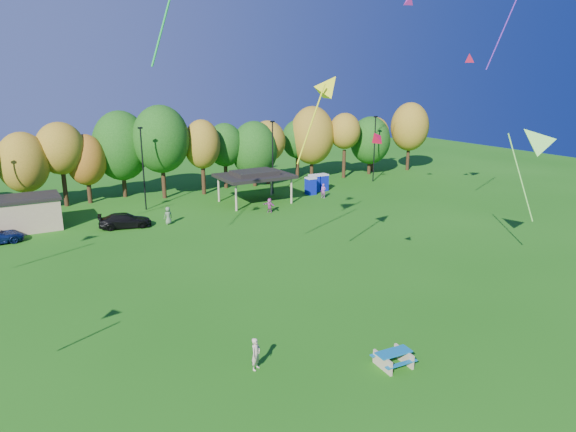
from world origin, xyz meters
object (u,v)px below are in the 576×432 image
picnic_table (393,358)px  kite_flyer (256,354)px  porta_potties (316,184)px  car_d (125,220)px

picnic_table → kite_flyer: (-6.22, 3.21, 0.38)m
porta_potties → kite_flyer: size_ratio=2.20×
kite_flyer → car_d: kite_flyer is taller
porta_potties → kite_flyer: bearing=-126.9°
car_d → porta_potties: bearing=-68.7°
picnic_table → car_d: bearing=104.2°
picnic_table → kite_flyer: bearing=156.1°
porta_potties → picnic_table: size_ratio=1.93×
kite_flyer → car_d: bearing=57.6°
picnic_table → porta_potties: bearing=66.1°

